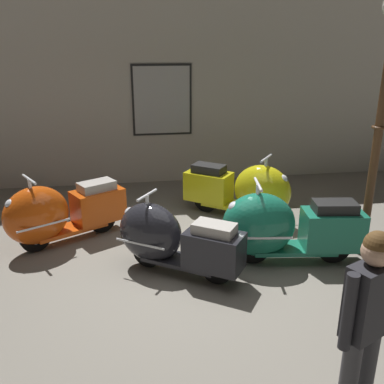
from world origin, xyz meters
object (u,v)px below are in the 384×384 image
at_px(scooter_0, 56,213).
at_px(scooter_1, 169,238).
at_px(scooter_3, 281,227).
at_px(visitor_0, 366,318).
at_px(scooter_2, 245,190).
at_px(lamppost, 382,110).

xyz_separation_m(scooter_0, scooter_1, (1.47, -0.99, -0.03)).
bearing_deg(scooter_3, visitor_0, 90.99).
bearing_deg(visitor_0, scooter_0, 11.89).
height_order(scooter_1, scooter_3, scooter_3).
height_order(scooter_2, visitor_0, visitor_0).
xyz_separation_m(scooter_0, lamppost, (4.15, -0.84, 1.45)).
distance_m(scooter_1, lamppost, 3.07).
bearing_deg(scooter_0, lamppost, 138.88).
height_order(lamppost, visitor_0, lamppost).
relative_size(scooter_2, lamppost, 0.52).
xyz_separation_m(scooter_2, visitor_0, (-0.23, -3.95, 0.42)).
bearing_deg(lamppost, scooter_2, 134.21).
xyz_separation_m(lamppost, visitor_0, (-1.54, -2.60, -1.01)).
height_order(scooter_0, scooter_2, scooter_2).
height_order(scooter_3, lamppost, lamppost).
distance_m(scooter_1, visitor_0, 2.74).
distance_m(scooter_3, visitor_0, 2.51).
relative_size(scooter_3, lamppost, 0.56).
height_order(scooter_1, visitor_0, visitor_0).
bearing_deg(visitor_0, scooter_2, -28.64).
bearing_deg(scooter_0, scooter_3, 131.68).
bearing_deg(visitor_0, scooter_1, -0.21).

